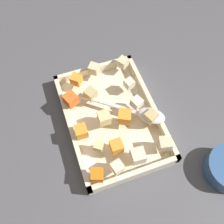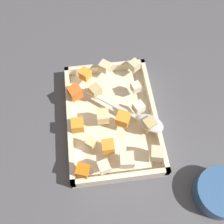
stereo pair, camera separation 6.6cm
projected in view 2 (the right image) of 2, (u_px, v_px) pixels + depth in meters
The scene contains 21 objects.
ground_plane at pixel (118, 118), 0.72m from camera, with size 4.00×4.00×0.00m, color #4C4C51.
baking_dish at pixel (112, 119), 0.70m from camera, with size 0.34×0.24×0.04m.
carrot_chunk_under_handle at pixel (78, 125), 0.64m from camera, with size 0.03×0.03×0.03m, color orange.
carrot_chunk_corner_nw at pixel (108, 146), 0.61m from camera, with size 0.03×0.03×0.03m, color orange.
carrot_chunk_far_right at pixel (83, 170), 0.59m from camera, with size 0.03×0.03×0.03m, color orange.
carrot_chunk_near_spoon at pixel (123, 119), 0.65m from camera, with size 0.03×0.03×0.03m, color orange.
carrot_chunk_mid_left at pixel (85, 74), 0.72m from camera, with size 0.03×0.03×0.03m, color orange.
carrot_chunk_back_center at pixel (75, 92), 0.69m from camera, with size 0.03×0.03×0.03m, color orange.
potato_chunk_heap_top at pixel (149, 124), 0.64m from camera, with size 0.03×0.03×0.03m, color tan.
potato_chunk_center at pixel (134, 65), 0.73m from camera, with size 0.03×0.03×0.03m, color beige.
potato_chunk_corner_se at pixel (104, 167), 0.59m from camera, with size 0.03×0.03×0.03m, color beige.
potato_chunk_corner_sw at pixel (91, 143), 0.62m from camera, with size 0.02×0.02×0.02m, color #E0CC89.
potato_chunk_far_left at pixel (136, 87), 0.70m from camera, with size 0.02×0.02×0.02m, color beige.
potato_chunk_mid_right at pixel (103, 116), 0.65m from camera, with size 0.03×0.03×0.03m, color #E0CC89.
potato_chunk_heap_side at pixel (157, 153), 0.60m from camera, with size 0.03×0.03×0.03m, color beige.
potato_chunk_near_right at pixel (95, 90), 0.69m from camera, with size 0.03×0.03×0.03m, color tan.
potato_chunk_corner_ne at pixel (104, 67), 0.73m from camera, with size 0.03×0.03×0.03m, color beige.
parsnip_chunk_near_left at pixel (128, 160), 0.60m from camera, with size 0.03×0.03×0.03m, color beige.
parsnip_chunk_front_center at pixel (139, 107), 0.67m from camera, with size 0.03×0.03×0.03m, color silver.
serving_spoon at pixel (145, 121), 0.65m from camera, with size 0.17×0.20×0.02m.
small_prep_bowl at pixel (220, 193), 0.60m from camera, with size 0.12×0.12×0.05m, color #33598C.
Camera 2 is at (0.32, -0.06, 0.64)m, focal length 40.73 mm.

